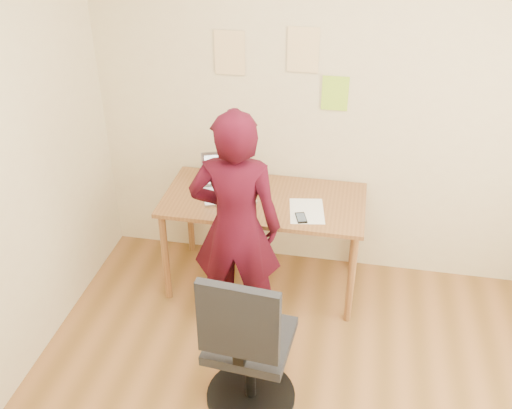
% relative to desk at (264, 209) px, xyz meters
% --- Properties ---
extents(room, '(3.58, 3.58, 2.78)m').
position_rel_desk_xyz_m(room, '(0.46, -1.38, 0.70)').
color(room, brown).
rests_on(room, ground).
extents(desk, '(1.40, 0.70, 0.74)m').
position_rel_desk_xyz_m(desk, '(0.00, 0.00, 0.00)').
color(desk, brown).
rests_on(desk, ground).
extents(laptop, '(0.44, 0.42, 0.26)m').
position_rel_desk_xyz_m(laptop, '(-0.26, 0.03, 0.14)').
color(laptop, '#AAA9B0').
rests_on(laptop, desk).
extents(paper_sheet, '(0.27, 0.35, 0.00)m').
position_rel_desk_xyz_m(paper_sheet, '(0.31, -0.11, 0.09)').
color(paper_sheet, white).
rests_on(paper_sheet, desk).
extents(phone, '(0.10, 0.14, 0.01)m').
position_rel_desk_xyz_m(phone, '(0.29, -0.21, 0.09)').
color(phone, black).
rests_on(phone, desk).
extents(wall_note_left, '(0.21, 0.00, 0.30)m').
position_rel_desk_xyz_m(wall_note_left, '(-0.31, 0.36, 0.99)').
color(wall_note_left, '#E9C48B').
rests_on(wall_note_left, room).
extents(wall_note_mid, '(0.21, 0.00, 0.30)m').
position_rel_desk_xyz_m(wall_note_mid, '(0.19, 0.36, 1.03)').
color(wall_note_mid, '#E9C48B').
rests_on(wall_note_mid, room).
extents(wall_note_right, '(0.18, 0.00, 0.24)m').
position_rel_desk_xyz_m(wall_note_right, '(0.42, 0.36, 0.75)').
color(wall_note_right, '#A3DB31').
rests_on(wall_note_right, room).
extents(office_chair, '(0.53, 0.53, 1.02)m').
position_rel_desk_xyz_m(office_chair, '(0.12, -1.16, -0.22)').
color(office_chair, black).
rests_on(office_chair, ground).
extents(person, '(0.60, 0.41, 1.58)m').
position_rel_desk_xyz_m(person, '(-0.10, -0.47, 0.14)').
color(person, '#370714').
rests_on(person, ground).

